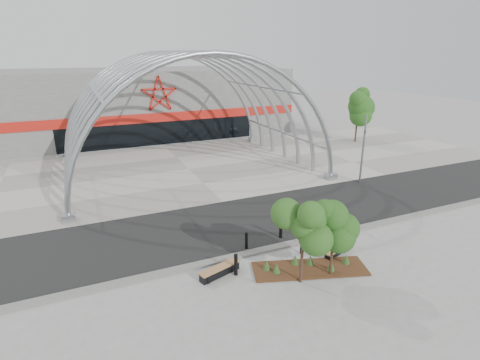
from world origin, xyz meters
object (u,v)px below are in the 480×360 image
Objects in this scene: bench_0 at (220,271)px; bench_1 at (336,252)px; signal_pole at (363,148)px; street_tree_0 at (304,225)px; bollard_2 at (281,229)px; street_tree_1 at (335,222)px.

bench_0 is 6.28m from bench_1.
signal_pole is 1.36× the size of street_tree_0.
signal_pole is 12.29m from bollard_2.
bollard_2 is (4.53, 2.12, 0.35)m from bench_0.
street_tree_0 is (-11.94, -9.88, 0.04)m from signal_pole.
bench_0 is 1.94× the size of bollard_2.
bollard_2 is (-10.62, -5.73, -2.31)m from signal_pole.
bench_0 reaches higher than bench_1.
street_tree_0 is 1.60m from street_tree_1.
signal_pole is 2.49× the size of bench_0.
street_tree_0 reaches higher than street_tree_1.
signal_pole reaches higher than bollard_2.
bollard_2 is at bearing 93.58° from street_tree_1.
street_tree_1 is at bearing -135.07° from bench_1.
street_tree_0 is 4.30m from bench_1.
street_tree_1 is at bearing -23.97° from bench_0.
bench_1 is at bearing -136.21° from signal_pole.
bench_0 is (-4.80, 2.13, -2.55)m from street_tree_1.
bench_0 is 5.02m from bollard_2.
street_tree_1 is (-10.36, -9.99, -0.11)m from signal_pole.
street_tree_1 is 3.38× the size of bollard_2.
signal_pole is 15.50m from street_tree_0.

